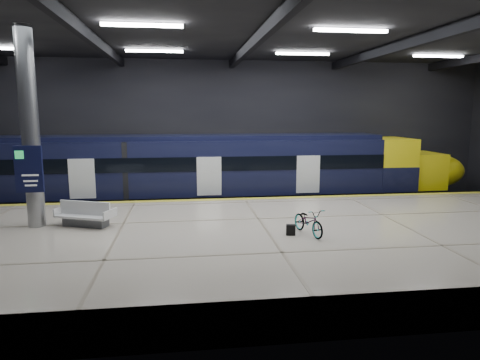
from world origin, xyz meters
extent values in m
plane|color=black|center=(0.00, 0.00, 0.00)|extent=(30.00, 30.00, 0.00)
cube|color=black|center=(0.00, 8.00, 4.00)|extent=(30.00, 0.10, 8.00)
cube|color=black|center=(0.00, -8.00, 4.00)|extent=(30.00, 0.10, 8.00)
cube|color=black|center=(0.00, 0.00, 8.00)|extent=(30.00, 16.00, 0.10)
cube|color=black|center=(-6.00, 0.00, 7.75)|extent=(0.25, 16.00, 0.40)
cube|color=black|center=(0.00, 0.00, 7.75)|extent=(0.25, 16.00, 0.40)
cube|color=black|center=(6.00, 0.00, 7.75)|extent=(0.25, 16.00, 0.40)
cube|color=white|center=(-4.00, -2.00, 7.88)|extent=(2.60, 0.18, 0.10)
cube|color=white|center=(3.00, -2.00, 7.88)|extent=(2.60, 0.18, 0.10)
cube|color=white|center=(-4.00, 4.00, 7.88)|extent=(2.60, 0.18, 0.10)
cube|color=white|center=(3.00, 4.00, 7.88)|extent=(2.60, 0.18, 0.10)
cube|color=white|center=(10.00, 4.00, 7.88)|extent=(2.60, 0.18, 0.10)
cube|color=beige|center=(0.00, -2.50, 0.55)|extent=(30.00, 11.00, 1.10)
cube|color=gold|center=(0.00, 2.75, 1.11)|extent=(30.00, 0.40, 0.01)
cube|color=gray|center=(0.00, 4.78, 0.08)|extent=(30.00, 0.08, 0.16)
cube|color=gray|center=(0.00, 6.22, 0.08)|extent=(30.00, 0.08, 0.16)
cube|color=black|center=(-4.55, 5.50, 0.55)|extent=(24.00, 2.58, 0.80)
cube|color=black|center=(-4.55, 5.50, 2.33)|extent=(24.00, 2.80, 2.75)
cube|color=black|center=(-4.55, 5.50, 3.82)|extent=(24.00, 2.30, 0.24)
cube|color=black|center=(-4.55, 4.09, 2.60)|extent=(24.00, 0.04, 0.70)
cube|color=white|center=(-1.55, 4.08, 2.00)|extent=(1.20, 0.05, 1.90)
cube|color=yellow|center=(8.45, 5.50, 2.33)|extent=(2.00, 2.80, 2.75)
ellipsoid|color=yellow|center=(11.05, 5.50, 1.85)|extent=(3.60, 2.52, 1.90)
cube|color=black|center=(8.75, 5.50, 2.50)|extent=(1.60, 2.38, 0.80)
cube|color=#595B60|center=(-6.28, -1.25, 1.25)|extent=(1.66, 1.06, 0.30)
cube|color=white|center=(-6.28, -1.25, 1.48)|extent=(2.15, 1.53, 0.08)
cube|color=white|center=(-6.28, -1.25, 1.75)|extent=(1.86, 0.83, 0.50)
cube|color=white|center=(-7.19, -0.87, 1.60)|extent=(0.38, 0.80, 0.30)
cube|color=white|center=(-5.36, -1.63, 1.60)|extent=(0.38, 0.80, 0.30)
imported|color=#99999E|center=(1.29, -3.30, 1.55)|extent=(1.03, 1.81, 0.90)
cube|color=black|center=(0.69, -3.30, 1.28)|extent=(0.33, 0.23, 0.35)
cylinder|color=#9EA0A5|center=(-8.00, -1.00, 4.55)|extent=(0.60, 0.60, 6.90)
cube|color=#0E1135|center=(-8.00, -1.42, 3.20)|extent=(0.90, 0.12, 1.60)
camera|label=1|loc=(-2.77, -16.63, 5.14)|focal=32.00mm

